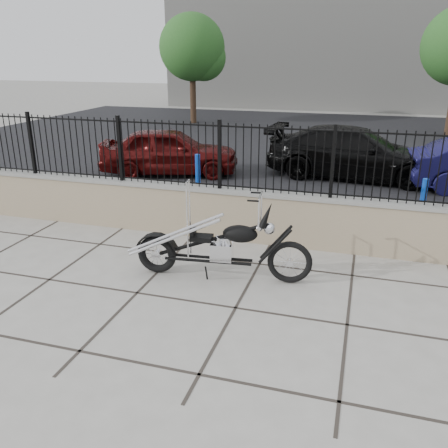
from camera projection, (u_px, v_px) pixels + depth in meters
ground_plane at (236, 308)px, 6.54m from camera, size 90.00×90.00×0.00m
parking_lot at (324, 146)px, 17.78m from camera, size 30.00×30.00×0.00m
retaining_wall at (272, 218)px, 8.62m from camera, size 14.00×0.36×0.96m
iron_fence at (274, 160)px, 8.25m from camera, size 14.00×0.08×1.20m
background_building at (351, 40)px, 29.01m from camera, size 22.00×6.00×8.00m
chopper_motorcycle at (218, 230)px, 7.17m from camera, size 2.64×0.75×1.56m
car_red at (169, 151)px, 13.48m from camera, size 4.17×2.59×1.33m
car_black at (354, 153)px, 13.07m from camera, size 4.94×2.33×1.39m
bollard_a at (198, 175)px, 11.45m from camera, size 0.13×0.13×1.03m
bollard_b at (423, 203)px, 9.44m from camera, size 0.14×0.14×0.99m
tree_left at (192, 44)px, 22.26m from camera, size 3.10×3.10×5.23m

